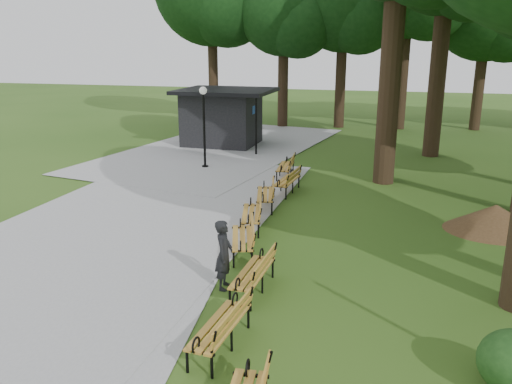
% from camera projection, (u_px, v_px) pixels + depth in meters
% --- Properties ---
extents(ground, '(100.00, 100.00, 0.00)m').
position_uv_depth(ground, '(230.00, 270.00, 12.40)').
color(ground, '#2C5016').
rests_on(ground, ground).
extents(path, '(12.00, 38.00, 0.06)m').
position_uv_depth(path, '(136.00, 216.00, 16.16)').
color(path, '#99999C').
rests_on(path, ground).
extents(person, '(0.42, 0.60, 1.57)m').
position_uv_depth(person, '(224.00, 255.00, 11.29)').
color(person, black).
rests_on(person, ground).
extents(kiosk, '(4.77, 4.17, 2.93)m').
position_uv_depth(kiosk, '(222.00, 117.00, 27.22)').
color(kiosk, black).
rests_on(kiosk, ground).
extents(lamp_post, '(0.32, 0.32, 3.45)m').
position_uv_depth(lamp_post, '(204.00, 111.00, 21.87)').
color(lamp_post, black).
rests_on(lamp_post, ground).
extents(dirt_mound, '(2.34, 2.34, 0.79)m').
position_uv_depth(dirt_mound, '(495.00, 218.00, 14.86)').
color(dirt_mound, '#47301C').
rests_on(dirt_mound, ground).
extents(bench_1, '(0.82, 1.95, 0.88)m').
position_uv_depth(bench_1, '(220.00, 326.00, 9.09)').
color(bench_1, '#B37D29').
rests_on(bench_1, ground).
extents(bench_2, '(0.73, 1.93, 0.88)m').
position_uv_depth(bench_2, '(253.00, 273.00, 11.20)').
color(bench_2, '#B37D29').
rests_on(bench_2, ground).
extents(bench_3, '(1.15, 2.00, 0.88)m').
position_uv_depth(bench_3, '(242.00, 238.00, 13.20)').
color(bench_3, '#B37D29').
rests_on(bench_3, ground).
extents(bench_4, '(1.05, 2.00, 0.88)m').
position_uv_depth(bench_4, '(251.00, 214.00, 15.09)').
color(bench_4, '#B37D29').
rests_on(bench_4, ground).
extents(bench_5, '(1.05, 2.00, 0.88)m').
position_uv_depth(bench_5, '(265.00, 194.00, 17.01)').
color(bench_5, '#B37D29').
rests_on(bench_5, ground).
extents(bench_6, '(0.82, 1.95, 0.88)m').
position_uv_depth(bench_6, '(287.00, 181.00, 18.67)').
color(bench_6, '#B37D29').
rests_on(bench_6, ground).
extents(bench_7, '(0.77, 1.94, 0.88)m').
position_uv_depth(bench_7, '(285.00, 167.00, 20.83)').
color(bench_7, '#B37D29').
rests_on(bench_7, ground).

